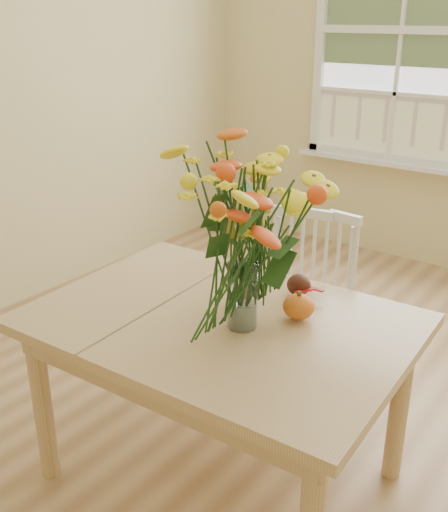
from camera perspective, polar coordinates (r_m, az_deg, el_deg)
The scene contains 7 objects.
floor at distance 2.61m, azimuth 5.77°, elevation -17.32°, with size 4.00×4.50×0.01m, color #9F764D.
dining_table at distance 2.11m, azimuth -0.33°, elevation -7.99°, with size 1.32×0.97×0.68m.
windsor_chair at distance 2.66m, azimuth 7.79°, elevation -4.20°, with size 0.47×0.46×0.85m.
flower_vase at distance 1.88m, azimuth 1.86°, elevation 2.45°, with size 0.47×0.47×0.56m.
pumpkin at distance 2.05m, azimuth 7.12°, elevation -4.91°, with size 0.11×0.11×0.09m, color #E0521A.
turkey_figurine at distance 2.15m, azimuth 1.47°, elevation -3.57°, with size 0.09×0.08×0.09m.
dark_gourd at distance 2.22m, azimuth 7.13°, elevation -2.83°, with size 0.13×0.11×0.08m.
Camera 1 is at (1.01, -1.75, 1.65)m, focal length 42.00 mm.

